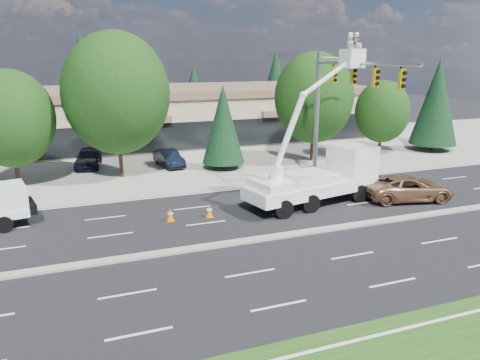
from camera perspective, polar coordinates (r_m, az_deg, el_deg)
name	(u,v)px	position (r m, az deg, el deg)	size (l,w,h in m)	color
ground	(225,245)	(22.54, -1.83, -7.93)	(140.00, 140.00, 0.00)	black
concrete_apron	(150,160)	(41.17, -10.89, 2.39)	(140.00, 22.00, 0.01)	gray
road_median	(225,244)	(22.51, -1.83, -7.79)	(120.00, 0.55, 0.12)	gray
strip_mall	(132,114)	(50.44, -13.06, 7.81)	(50.40, 15.40, 5.50)	tan
tree_front_c	(11,119)	(35.07, -26.17, 6.72)	(5.74, 5.74, 7.97)	#332114
tree_front_d	(116,93)	(34.96, -14.84, 10.19)	(7.58, 7.58, 10.52)	#332114
tree_front_e	(223,124)	(36.95, -2.08, 6.82)	(3.35, 3.35, 6.61)	#332114
tree_front_f	(314,98)	(40.00, 8.99, 9.87)	(6.59, 6.59, 9.14)	#332114
tree_front_g	(382,112)	(44.00, 16.95, 7.98)	(4.83, 4.83, 6.70)	#332114
tree_front_h	(436,102)	(47.81, 22.81, 8.79)	(4.34, 4.34, 8.55)	#332114
tree_back_b	(83,77)	(61.78, -18.59, 11.82)	(5.88, 5.88, 11.59)	#332114
tree_back_c	(194,92)	(64.05, -5.64, 10.68)	(3.87, 3.87, 7.62)	#332114
tree_back_d	(275,82)	(68.10, 4.34, 11.79)	(4.79, 4.79, 9.44)	#332114
signal_mast	(335,98)	(31.61, 11.45, 9.75)	(2.76, 10.16, 9.00)	gray
bucket_truck	(324,167)	(28.85, 10.18, 1.52)	(8.98, 4.25, 10.07)	white
traffic_cone_b	(170,215)	(25.85, -8.50, -4.23)	(0.40, 0.40, 0.70)	orange
traffic_cone_c	(209,211)	(26.23, -3.76, -3.80)	(0.40, 0.40, 0.70)	orange
traffic_cone_d	(307,201)	(28.32, 8.13, -2.50)	(0.40, 0.40, 0.70)	orange
minivan	(408,188)	(30.93, 19.84, -0.94)	(2.54, 5.51, 1.53)	#966848
parked_car_west	(88,158)	(39.73, -18.03, 2.62)	(1.85, 4.60, 1.57)	black
parked_car_east	(169,158)	(38.51, -8.66, 2.65)	(1.42, 4.08, 1.35)	black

